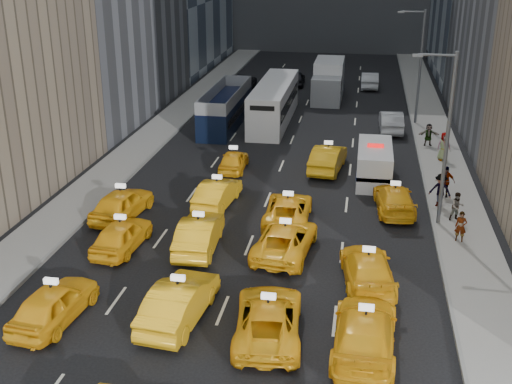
# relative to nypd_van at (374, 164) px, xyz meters

# --- Properties ---
(ground) EXTENTS (160.00, 160.00, 0.00)m
(ground) POSITION_rel_nypd_van_xyz_m (-5.97, -18.32, -1.04)
(ground) COLOR black
(ground) RESTS_ON ground
(sidewalk_west) EXTENTS (3.00, 90.00, 0.15)m
(sidewalk_west) POSITION_rel_nypd_van_xyz_m (-16.47, 6.68, -0.97)
(sidewalk_west) COLOR gray
(sidewalk_west) RESTS_ON ground
(sidewalk_east) EXTENTS (3.00, 90.00, 0.15)m
(sidewalk_east) POSITION_rel_nypd_van_xyz_m (4.53, 6.68, -0.97)
(sidewalk_east) COLOR gray
(sidewalk_east) RESTS_ON ground
(curb_west) EXTENTS (0.15, 90.00, 0.18)m
(curb_west) POSITION_rel_nypd_van_xyz_m (-15.02, 6.68, -0.95)
(curb_west) COLOR slate
(curb_west) RESTS_ON ground
(curb_east) EXTENTS (0.15, 90.00, 0.18)m
(curb_east) POSITION_rel_nypd_van_xyz_m (3.08, 6.68, -0.95)
(curb_east) COLOR slate
(curb_east) RESTS_ON ground
(streetlight_near) EXTENTS (2.15, 0.22, 9.00)m
(streetlight_near) POSITION_rel_nypd_van_xyz_m (3.21, -6.32, 3.88)
(streetlight_near) COLOR #595B60
(streetlight_near) RESTS_ON ground
(streetlight_far) EXTENTS (2.15, 0.22, 9.00)m
(streetlight_far) POSITION_rel_nypd_van_xyz_m (3.21, 13.68, 3.88)
(streetlight_far) COLOR #595B60
(streetlight_far) RESTS_ON ground
(taxi_4) EXTENTS (2.28, 4.69, 1.54)m
(taxi_4) POSITION_rel_nypd_van_xyz_m (-12.23, -18.15, -0.27)
(taxi_4) COLOR #FFB215
(taxi_4) RESTS_ON ground
(taxi_5) EXTENTS (2.22, 5.12, 1.64)m
(taxi_5) POSITION_rel_nypd_van_xyz_m (-7.47, -17.26, -0.22)
(taxi_5) COLOR #FFB215
(taxi_5) RESTS_ON ground
(taxi_6) EXTENTS (2.94, 5.47, 1.46)m
(taxi_6) POSITION_rel_nypd_van_xyz_m (-3.90, -17.71, -0.31)
(taxi_6) COLOR #FFB215
(taxi_6) RESTS_ON ground
(taxi_7) EXTENTS (2.40, 5.56, 1.59)m
(taxi_7) POSITION_rel_nypd_van_xyz_m (-0.34, -18.12, -0.25)
(taxi_7) COLOR #FFB215
(taxi_7) RESTS_ON ground
(taxi_8) EXTENTS (2.02, 4.43, 1.47)m
(taxi_8) POSITION_rel_nypd_van_xyz_m (-11.91, -11.75, -0.31)
(taxi_8) COLOR #FFB215
(taxi_8) RESTS_ON ground
(taxi_9) EXTENTS (1.95, 4.93, 1.60)m
(taxi_9) POSITION_rel_nypd_van_xyz_m (-8.26, -11.07, -0.24)
(taxi_9) COLOR #FFB215
(taxi_9) RESTS_ON ground
(taxi_10) EXTENTS (2.92, 5.45, 1.45)m
(taxi_10) POSITION_rel_nypd_van_xyz_m (-4.14, -10.86, -0.32)
(taxi_10) COLOR #FFB215
(taxi_10) RESTS_ON ground
(taxi_11) EXTENTS (2.72, 5.30, 1.47)m
(taxi_11) POSITION_rel_nypd_van_xyz_m (-0.28, -13.21, -0.31)
(taxi_11) COLOR #FFB215
(taxi_11) RESTS_ON ground
(taxi_12) EXTENTS (2.48, 4.88, 1.59)m
(taxi_12) POSITION_rel_nypd_van_xyz_m (-13.26, -8.12, -0.25)
(taxi_12) COLOR #FFB215
(taxi_12) RESTS_ON ground
(taxi_13) EXTENTS (2.04, 4.63, 1.48)m
(taxi_13) POSITION_rel_nypd_van_xyz_m (-8.62, -5.62, -0.30)
(taxi_13) COLOR #FFB215
(taxi_13) RESTS_ON ground
(taxi_14) EXTENTS (2.42, 5.06, 1.39)m
(taxi_14) POSITION_rel_nypd_van_xyz_m (-4.46, -7.22, -0.35)
(taxi_14) COLOR #FFB215
(taxi_14) RESTS_ON ground
(taxi_15) EXTENTS (2.41, 5.01, 1.41)m
(taxi_15) POSITION_rel_nypd_van_xyz_m (1.10, -4.79, -0.34)
(taxi_15) COLOR #FFB215
(taxi_15) RESTS_ON ground
(taxi_16) EXTENTS (1.68, 3.94, 1.33)m
(taxi_16) POSITION_rel_nypd_van_xyz_m (-8.91, 0.28, -0.38)
(taxi_16) COLOR #FFB215
(taxi_16) RESTS_ON ground
(taxi_17) EXTENTS (2.32, 5.16, 1.64)m
(taxi_17) POSITION_rel_nypd_van_xyz_m (-2.93, 1.34, -0.22)
(taxi_17) COLOR #FFB215
(taxi_17) RESTS_ON ground
(nypd_van) EXTENTS (2.14, 5.40, 2.31)m
(nypd_van) POSITION_rel_nypd_van_xyz_m (0.00, 0.00, 0.00)
(nypd_van) COLOR silver
(nypd_van) RESTS_ON ground
(double_decker) EXTENTS (3.33, 10.46, 2.99)m
(double_decker) POSITION_rel_nypd_van_xyz_m (-11.69, 10.76, 0.43)
(double_decker) COLOR black
(double_decker) RESTS_ON ground
(city_bus) EXTENTS (2.75, 12.37, 3.19)m
(city_bus) POSITION_rel_nypd_van_xyz_m (-8.05, 12.60, 0.54)
(city_bus) COLOR silver
(city_bus) RESTS_ON ground
(box_truck) EXTENTS (2.78, 7.68, 3.48)m
(box_truck) POSITION_rel_nypd_van_xyz_m (-4.24, 21.48, 0.68)
(box_truck) COLOR silver
(box_truck) RESTS_ON ground
(misc_car_0) EXTENTS (1.84, 4.89, 1.59)m
(misc_car_0) POSITION_rel_nypd_van_xyz_m (1.31, 11.29, -0.25)
(misc_car_0) COLOR #ADAEB5
(misc_car_0) RESTS_ON ground
(misc_car_1) EXTENTS (2.79, 6.02, 1.67)m
(misc_car_1) POSITION_rel_nypd_van_xyz_m (-13.00, 23.17, -0.21)
(misc_car_1) COLOR black
(misc_car_1) RESTS_ON ground
(misc_car_2) EXTENTS (2.41, 4.87, 1.36)m
(misc_car_2) POSITION_rel_nypd_van_xyz_m (-4.10, 26.76, -0.36)
(misc_car_2) COLOR gray
(misc_car_2) RESTS_ON ground
(misc_car_3) EXTENTS (1.90, 4.32, 1.45)m
(misc_car_3) POSITION_rel_nypd_van_xyz_m (-7.83, 26.90, -0.32)
(misc_car_3) COLOR black
(misc_car_3) RESTS_ON ground
(misc_car_4) EXTENTS (1.73, 4.82, 1.58)m
(misc_car_4) POSITION_rel_nypd_van_xyz_m (-0.41, 27.01, -0.25)
(misc_car_4) COLOR #A9ACB1
(misc_car_4) RESTS_ON ground
(pedestrian_0) EXTENTS (0.63, 0.49, 1.53)m
(pedestrian_0) POSITION_rel_nypd_van_xyz_m (4.15, -8.40, -0.13)
(pedestrian_0) COLOR gray
(pedestrian_0) RESTS_ON sidewalk_east
(pedestrian_1) EXTENTS (0.84, 0.61, 1.54)m
(pedestrian_1) POSITION_rel_nypd_van_xyz_m (4.28, -5.85, -0.12)
(pedestrian_1) COLOR gray
(pedestrian_1) RESTS_ON sidewalk_east
(pedestrian_2) EXTENTS (1.32, 0.92, 1.89)m
(pedestrian_2) POSITION_rel_nypd_van_xyz_m (3.57, -4.03, 0.05)
(pedestrian_2) COLOR gray
(pedestrian_2) RESTS_ON sidewalk_east
(pedestrian_3) EXTENTS (1.10, 0.59, 1.81)m
(pedestrian_3) POSITION_rel_nypd_van_xyz_m (3.99, -2.45, 0.01)
(pedestrian_3) COLOR gray
(pedestrian_3) RESTS_ON sidewalk_east
(pedestrian_4) EXTENTS (1.04, 0.75, 1.91)m
(pedestrian_4) POSITION_rel_nypd_van_xyz_m (4.56, 4.26, 0.06)
(pedestrian_4) COLOR gray
(pedestrian_4) RESTS_ON sidewalk_east
(pedestrian_5) EXTENTS (1.51, 0.57, 1.59)m
(pedestrian_5) POSITION_rel_nypd_van_xyz_m (3.84, 7.47, -0.10)
(pedestrian_5) COLOR gray
(pedestrian_5) RESTS_ON sidewalk_east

